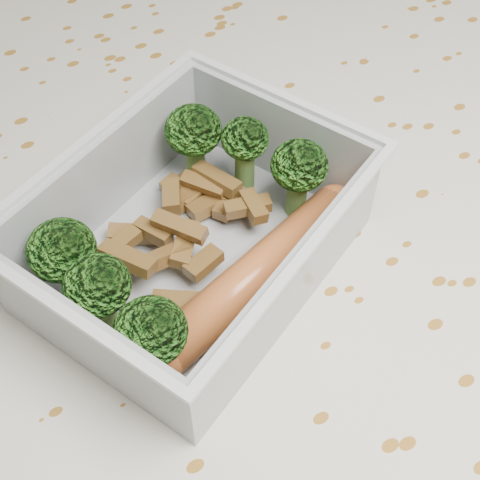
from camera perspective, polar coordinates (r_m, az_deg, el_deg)
dining_table at (r=0.47m, az=-0.16°, el=-9.95°), size 1.40×0.90×0.75m
tablecloth at (r=0.42m, az=-0.17°, el=-6.68°), size 1.46×0.96×0.19m
lunch_container at (r=0.38m, az=-3.92°, el=-0.03°), size 0.23×0.21×0.07m
broccoli_florets at (r=0.37m, az=-5.97°, el=1.58°), size 0.18×0.15×0.05m
meat_pile at (r=0.40m, az=-4.86°, el=1.55°), size 0.12×0.10×0.03m
sausage at (r=0.37m, az=1.42°, el=-2.91°), size 0.16×0.06×0.03m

